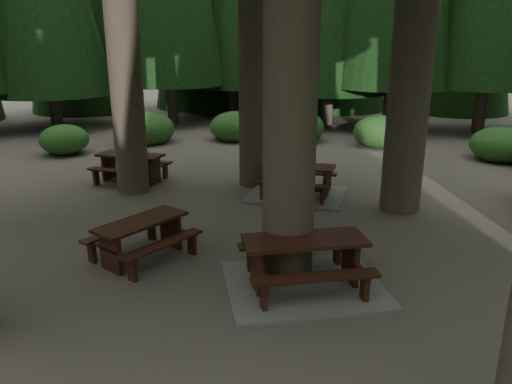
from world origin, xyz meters
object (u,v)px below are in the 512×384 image
(picnic_table_b, at_px, (142,233))
(picnic_table_c, at_px, (297,185))
(picnic_table_f, at_px, (131,163))
(picnic_table_a, at_px, (304,270))

(picnic_table_b, xyz_separation_m, picnic_table_c, (1.70, 4.48, -0.21))
(picnic_table_c, distance_m, picnic_table_f, 4.62)
(picnic_table_b, relative_size, picnic_table_f, 1.14)
(picnic_table_a, height_order, picnic_table_b, picnic_table_a)
(picnic_table_b, height_order, picnic_table_f, picnic_table_f)
(picnic_table_c, xyz_separation_m, picnic_table_f, (-4.61, -0.20, 0.25))
(picnic_table_b, bearing_deg, picnic_table_c, -0.99)
(picnic_table_b, bearing_deg, picnic_table_a, -72.53)
(picnic_table_a, height_order, picnic_table_f, picnic_table_a)
(picnic_table_c, bearing_deg, picnic_table_b, -113.53)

